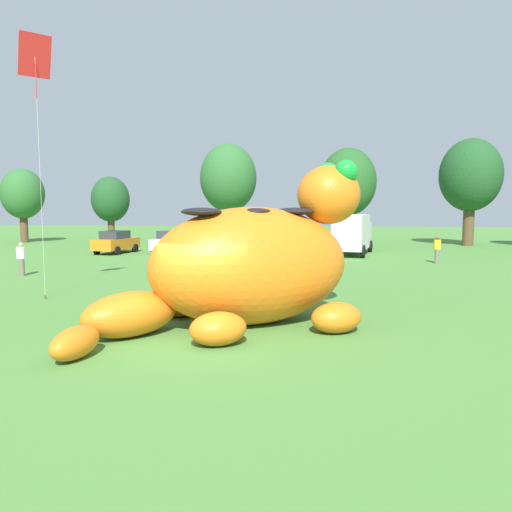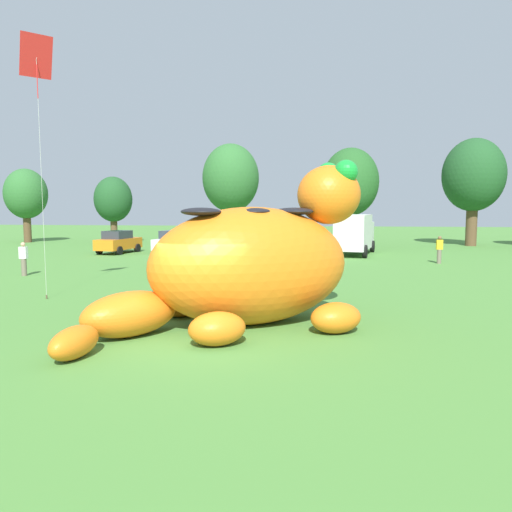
% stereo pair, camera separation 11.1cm
% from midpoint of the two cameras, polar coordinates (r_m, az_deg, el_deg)
% --- Properties ---
extents(ground_plane, '(160.00, 160.00, 0.00)m').
position_cam_midpoint_polar(ground_plane, '(13.06, -7.09, -9.66)').
color(ground_plane, '#4C8438').
extents(giant_inflatable_creature, '(8.06, 8.05, 4.90)m').
position_cam_midpoint_polar(giant_inflatable_creature, '(14.32, -0.72, -0.95)').
color(giant_inflatable_creature, orange).
rests_on(giant_inflatable_creature, ground).
extents(car_orange, '(2.44, 4.33, 1.72)m').
position_cam_midpoint_polar(car_orange, '(38.42, -16.18, 1.59)').
color(car_orange, orange).
rests_on(car_orange, ground).
extents(car_white, '(2.59, 4.37, 1.72)m').
position_cam_midpoint_polar(car_white, '(37.67, -9.86, 1.66)').
color(car_white, white).
rests_on(car_white, ground).
extents(car_silver, '(2.54, 4.36, 1.72)m').
position_cam_midpoint_polar(car_silver, '(36.89, -4.17, 1.64)').
color(car_silver, '#B7BABF').
rests_on(car_silver, ground).
extents(car_black, '(2.29, 4.27, 1.72)m').
position_cam_midpoint_polar(car_black, '(35.67, 1.26, 1.52)').
color(car_black, black).
rests_on(car_black, ground).
extents(box_truck, '(3.54, 6.70, 2.95)m').
position_cam_midpoint_polar(box_truck, '(36.55, 11.20, 2.67)').
color(box_truck, silver).
rests_on(box_truck, ground).
extents(tree_far_left, '(4.12, 4.12, 7.31)m').
position_cam_midpoint_polar(tree_far_left, '(53.65, -25.76, 6.54)').
color(tree_far_left, brown).
rests_on(tree_far_left, ground).
extents(tree_left, '(3.64, 3.64, 6.45)m').
position_cam_midpoint_polar(tree_left, '(49.36, -16.77, 6.34)').
color(tree_left, brown).
rests_on(tree_left, ground).
extents(tree_mid_left, '(5.30, 5.30, 9.41)m').
position_cam_midpoint_polar(tree_mid_left, '(46.19, -3.34, 9.03)').
color(tree_mid_left, brown).
rests_on(tree_mid_left, ground).
extents(tree_centre_left, '(4.80, 4.80, 8.52)m').
position_cam_midpoint_polar(tree_centre_left, '(42.65, 10.66, 8.44)').
color(tree_centre_left, brown).
rests_on(tree_centre_left, ground).
extents(tree_centre, '(5.43, 5.43, 9.65)m').
position_cam_midpoint_polar(tree_centre, '(48.32, 23.80, 8.60)').
color(tree_centre, brown).
rests_on(tree_centre, ground).
extents(spectator_near_inflatable, '(0.38, 0.26, 1.71)m').
position_cam_midpoint_polar(spectator_near_inflatable, '(27.30, -25.91, -0.35)').
color(spectator_near_inflatable, '#726656').
rests_on(spectator_near_inflatable, ground).
extents(spectator_mid_field, '(0.38, 0.26, 1.71)m').
position_cam_midpoint_polar(spectator_mid_field, '(19.62, -6.41, -1.96)').
color(spectator_mid_field, '#726656').
rests_on(spectator_mid_field, ground).
extents(spectator_by_cars, '(0.38, 0.26, 1.71)m').
position_cam_midpoint_polar(spectator_by_cars, '(32.14, 20.39, 0.69)').
color(spectator_by_cars, '#726656').
rests_on(spectator_by_cars, ground).
extents(tethered_flying_kite, '(1.13, 1.13, 9.64)m').
position_cam_midpoint_polar(tethered_flying_kite, '(20.54, -24.64, 20.16)').
color(tethered_flying_kite, brown).
rests_on(tethered_flying_kite, ground).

